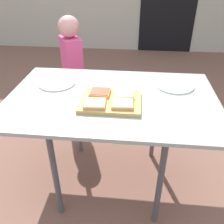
# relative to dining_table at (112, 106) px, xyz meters

# --- Properties ---
(ground_plane) EXTENTS (16.00, 16.00, 0.00)m
(ground_plane) POSITION_rel_dining_table_xyz_m (0.00, 0.00, -0.64)
(ground_plane) COLOR brown
(dining_table) EXTENTS (1.23, 0.79, 0.70)m
(dining_table) POSITION_rel_dining_table_xyz_m (0.00, 0.00, 0.00)
(dining_table) COLOR #9CA29C
(dining_table) RESTS_ON ground
(cutting_board) EXTENTS (0.34, 0.27, 0.02)m
(cutting_board) POSITION_rel_dining_table_xyz_m (0.00, -0.07, 0.07)
(cutting_board) COLOR tan
(cutting_board) RESTS_ON dining_table
(pizza_slice_near_left) EXTENTS (0.12, 0.11, 0.02)m
(pizza_slice_near_left) POSITION_rel_dining_table_xyz_m (-0.08, -0.14, 0.09)
(pizza_slice_near_left) COLOR tan
(pizza_slice_near_left) RESTS_ON cutting_board
(pizza_slice_near_right) EXTENTS (0.12, 0.11, 0.02)m
(pizza_slice_near_right) POSITION_rel_dining_table_xyz_m (0.07, -0.13, 0.09)
(pizza_slice_near_right) COLOR tan
(pizza_slice_near_right) RESTS_ON cutting_board
(pizza_slice_far_left) EXTENTS (0.12, 0.11, 0.02)m
(pizza_slice_far_left) POSITION_rel_dining_table_xyz_m (-0.07, -0.01, 0.09)
(pizza_slice_far_left) COLOR tan
(pizza_slice_far_left) RESTS_ON cutting_board
(pizza_slice_far_right) EXTENTS (0.13, 0.12, 0.02)m
(pizza_slice_far_right) POSITION_rel_dining_table_xyz_m (0.07, -0.02, 0.09)
(pizza_slice_far_right) COLOR tan
(pizza_slice_far_right) RESTS_ON cutting_board
(plate_white_right) EXTENTS (0.24, 0.24, 0.01)m
(plate_white_right) POSITION_rel_dining_table_xyz_m (0.38, 0.18, 0.06)
(plate_white_right) COLOR white
(plate_white_right) RESTS_ON dining_table
(plate_white_left) EXTENTS (0.24, 0.24, 0.01)m
(plate_white_left) POSITION_rel_dining_table_xyz_m (-0.37, 0.14, 0.06)
(plate_white_left) COLOR white
(plate_white_left) RESTS_ON dining_table
(child_left) EXTENTS (0.24, 0.28, 1.00)m
(child_left) POSITION_rel_dining_table_xyz_m (-0.44, 0.77, -0.06)
(child_left) COLOR #484561
(child_left) RESTS_ON ground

